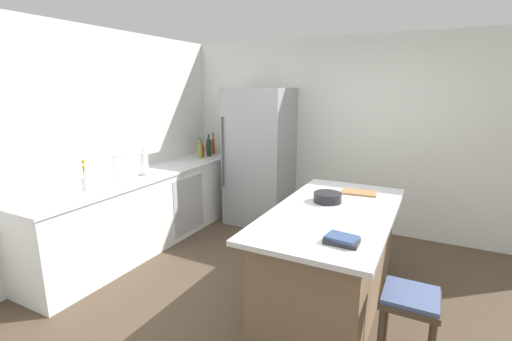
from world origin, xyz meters
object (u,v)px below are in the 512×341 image
at_px(syrup_bottle, 208,149).
at_px(cookbook_stack, 342,240).
at_px(paper_towel_roll, 143,164).
at_px(mixing_bowl, 327,197).
at_px(refrigerator, 260,157).
at_px(wine_bottle, 209,147).
at_px(sink_faucet, 115,167).
at_px(kitchen_island, 331,257).
at_px(vinegar_bottle, 213,146).
at_px(cutting_board, 359,193).
at_px(flower_vase, 85,181).
at_px(olive_oil_bottle, 200,150).
at_px(bar_stool, 409,309).
at_px(hot_sauce_bottle, 202,151).

relative_size(syrup_bottle, cookbook_stack, 1.09).
height_order(paper_towel_roll, mixing_bowl, paper_towel_roll).
xyz_separation_m(refrigerator, cookbook_stack, (1.74, -2.22, -0.04)).
bearing_deg(wine_bottle, sink_faucet, -92.91).
bearing_deg(syrup_bottle, mixing_bowl, -31.73).
relative_size(kitchen_island, cookbook_stack, 8.41).
bearing_deg(vinegar_bottle, syrup_bottle, -104.78).
distance_m(refrigerator, cutting_board, 1.87).
height_order(flower_vase, cookbook_stack, flower_vase).
height_order(sink_faucet, vinegar_bottle, vinegar_bottle).
distance_m(syrup_bottle, olive_oil_bottle, 0.29).
bearing_deg(bar_stool, flower_vase, 179.35).
height_order(flower_vase, wine_bottle, wine_bottle).
distance_m(hot_sauce_bottle, mixing_bowl, 2.62).
height_order(olive_oil_bottle, mixing_bowl, olive_oil_bottle).
xyz_separation_m(vinegar_bottle, mixing_bowl, (2.30, -1.54, -0.09)).
xyz_separation_m(sink_faucet, mixing_bowl, (2.33, 0.37, -0.12)).
height_order(syrup_bottle, olive_oil_bottle, olive_oil_bottle).
xyz_separation_m(syrup_bottle, cookbook_stack, (2.67, -2.28, -0.08)).
distance_m(kitchen_island, mixing_bowl, 0.54).
bearing_deg(flower_vase, hot_sauce_bottle, 89.93).
xyz_separation_m(refrigerator, flower_vase, (-0.91, -2.16, 0.04)).
xyz_separation_m(wine_bottle, cutting_board, (2.45, -0.93, -0.14)).
bearing_deg(bar_stool, cookbook_stack, -177.99).
bearing_deg(refrigerator, kitchen_island, -46.26).
distance_m(bar_stool, vinegar_bottle, 3.94).
bearing_deg(vinegar_bottle, paper_towel_roll, -88.71).
distance_m(bar_stool, syrup_bottle, 3.90).
relative_size(bar_stool, wine_bottle, 1.91).
distance_m(kitchen_island, cookbook_stack, 0.83).
bearing_deg(sink_faucet, cookbook_stack, -9.99).
height_order(vinegar_bottle, olive_oil_bottle, vinegar_bottle).
distance_m(vinegar_bottle, cutting_board, 2.76).
height_order(refrigerator, olive_oil_bottle, refrigerator).
bearing_deg(flower_vase, olive_oil_bottle, 89.18).
bearing_deg(sink_faucet, wine_bottle, 87.09).
distance_m(paper_towel_roll, cookbook_stack, 2.74).
bearing_deg(vinegar_bottle, olive_oil_bottle, -86.06).
bearing_deg(paper_towel_roll, kitchen_island, -4.53).
height_order(kitchen_island, cutting_board, cutting_board).
bearing_deg(cutting_board, mixing_bowl, -116.98).
bearing_deg(hot_sauce_bottle, mixing_bowl, -28.44).
relative_size(sink_faucet, flower_vase, 0.92).
height_order(syrup_bottle, mixing_bowl, syrup_bottle).
bearing_deg(vinegar_bottle, cutting_board, -24.31).
distance_m(refrigerator, wine_bottle, 0.86).
relative_size(flower_vase, paper_towel_roll, 1.04).
distance_m(olive_oil_bottle, mixing_bowl, 2.55).
relative_size(sink_faucet, cookbook_stack, 1.30).
distance_m(kitchen_island, paper_towel_roll, 2.46).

